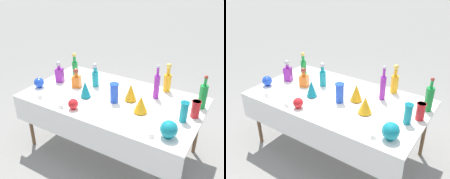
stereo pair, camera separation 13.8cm
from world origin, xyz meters
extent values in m
plane|color=gray|center=(0.00, 0.00, 0.00)|extent=(40.00, 40.00, 0.00)
cube|color=white|center=(0.00, 0.00, 0.74)|extent=(2.07, 1.14, 0.03)
cube|color=white|center=(0.00, -0.58, 0.60)|extent=(2.07, 0.01, 0.32)
cylinder|color=brown|center=(-0.94, -0.47, 0.36)|extent=(0.04, 0.04, 0.73)
cylinder|color=brown|center=(-0.94, 0.47, 0.36)|extent=(0.04, 0.04, 0.73)
cylinder|color=brown|center=(0.94, 0.47, 0.36)|extent=(0.04, 0.04, 0.73)
cylinder|color=#198C38|center=(-0.74, 0.25, 0.87)|extent=(0.08, 0.08, 0.22)
cylinder|color=#198C38|center=(-0.74, 0.25, 1.02)|extent=(0.04, 0.04, 0.08)
sphere|color=gold|center=(-0.74, 0.25, 1.08)|extent=(0.05, 0.05, 0.05)
cylinder|color=orange|center=(0.49, 0.48, 0.87)|extent=(0.09, 0.09, 0.22)
cylinder|color=orange|center=(0.49, 0.48, 1.02)|extent=(0.04, 0.04, 0.10)
sphere|color=gold|center=(0.49, 0.48, 1.09)|extent=(0.06, 0.06, 0.06)
cylinder|color=purple|center=(0.45, 0.24, 0.90)|extent=(0.07, 0.07, 0.28)
cylinder|color=purple|center=(0.45, 0.24, 1.09)|extent=(0.03, 0.03, 0.10)
sphere|color=#B2B2B7|center=(0.45, 0.24, 1.16)|extent=(0.04, 0.04, 0.04)
cylinder|color=#198C38|center=(0.96, 0.30, 0.89)|extent=(0.09, 0.09, 0.27)
cylinder|color=#198C38|center=(0.96, 0.30, 1.07)|extent=(0.03, 0.03, 0.09)
sphere|color=maroon|center=(0.96, 0.30, 1.12)|extent=(0.04, 0.04, 0.04)
cylinder|color=teal|center=(-0.34, 0.15, 0.86)|extent=(0.08, 0.08, 0.19)
cylinder|color=teal|center=(-0.34, 0.15, 0.99)|extent=(0.04, 0.04, 0.07)
sphere|color=#B2B2B7|center=(-0.34, 0.15, 1.04)|extent=(0.06, 0.06, 0.06)
cube|color=orange|center=(-0.53, 0.01, 0.83)|extent=(0.13, 0.13, 0.14)
cylinder|color=orange|center=(-0.53, 0.01, 0.93)|extent=(0.04, 0.04, 0.06)
sphere|color=maroon|center=(-0.53, 0.01, 0.98)|extent=(0.07, 0.07, 0.07)
cube|color=purple|center=(-0.81, 0.02, 0.85)|extent=(0.12, 0.12, 0.18)
cylinder|color=purple|center=(-0.81, 0.02, 0.97)|extent=(0.04, 0.04, 0.06)
sphere|color=#B2B2B7|center=(-0.81, 0.02, 1.02)|extent=(0.07, 0.07, 0.07)
cylinder|color=red|center=(0.94, 0.07, 0.85)|extent=(0.09, 0.09, 0.18)
cylinder|color=red|center=(0.94, 0.07, 0.94)|extent=(0.09, 0.09, 0.01)
cylinder|color=teal|center=(0.86, -0.07, 0.87)|extent=(0.08, 0.08, 0.22)
cylinder|color=teal|center=(0.86, -0.07, 0.97)|extent=(0.09, 0.09, 0.01)
cylinder|color=blue|center=(0.08, -0.09, 0.87)|extent=(0.09, 0.09, 0.23)
cylinder|color=blue|center=(0.08, -0.09, 0.98)|extent=(0.11, 0.11, 0.01)
cylinder|color=orange|center=(0.22, 0.04, 0.77)|extent=(0.07, 0.07, 0.01)
cone|color=orange|center=(0.22, 0.04, 0.87)|extent=(0.14, 0.14, 0.20)
cylinder|color=teal|center=(-0.26, -0.16, 0.77)|extent=(0.06, 0.06, 0.01)
cone|color=teal|center=(-0.26, -0.16, 0.87)|extent=(0.12, 0.12, 0.20)
cylinder|color=orange|center=(0.43, -0.14, 0.77)|extent=(0.08, 0.08, 0.01)
cone|color=orange|center=(0.43, -0.14, 0.86)|extent=(0.15, 0.15, 0.18)
cylinder|color=teal|center=(0.83, -0.39, 0.76)|extent=(0.07, 0.07, 0.01)
sphere|color=teal|center=(0.83, -0.39, 0.85)|extent=(0.16, 0.16, 0.16)
cylinder|color=blue|center=(-0.92, -0.25, 0.76)|extent=(0.06, 0.06, 0.01)
sphere|color=blue|center=(-0.92, -0.25, 0.83)|extent=(0.12, 0.12, 0.12)
cylinder|color=red|center=(-0.22, -0.45, 0.76)|extent=(0.05, 0.05, 0.01)
sphere|color=red|center=(-0.22, -0.45, 0.82)|extent=(0.11, 0.11, 0.11)
cube|color=white|center=(-0.34, -0.51, 0.78)|extent=(0.06, 0.02, 0.04)
cube|color=white|center=(0.71, -0.48, 0.78)|extent=(0.05, 0.03, 0.04)
cube|color=white|center=(-0.69, -0.47, 0.78)|extent=(0.07, 0.03, 0.05)
camera|label=1|loc=(1.33, -2.21, 2.17)|focal=40.00mm
camera|label=2|loc=(1.45, -2.14, 2.17)|focal=40.00mm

